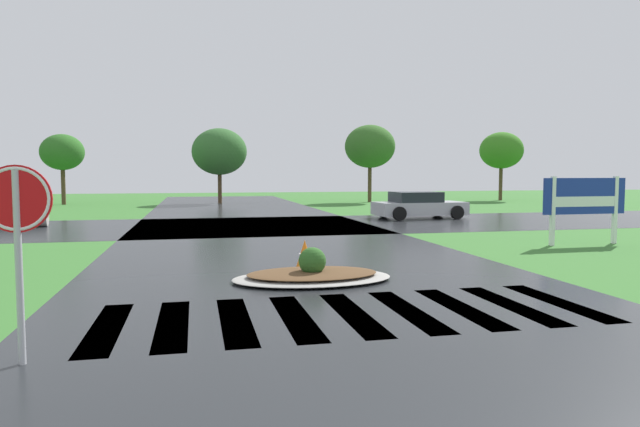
{
  "coord_description": "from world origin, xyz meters",
  "views": [
    {
      "loc": [
        -2.35,
        -2.85,
        2.18
      ],
      "look_at": [
        0.37,
        9.4,
        1.27
      ],
      "focal_mm": 31.58,
      "sensor_mm": 36.0,
      "label": 1
    }
  ],
  "objects_px": {
    "drainage_pipe_stack": "(0,217)",
    "traffic_cone": "(305,256)",
    "stop_sign": "(17,218)",
    "estate_billboard": "(585,199)",
    "car_dark_suv": "(419,206)",
    "median_island": "(312,274)"
  },
  "relations": [
    {
      "from": "car_dark_suv",
      "to": "traffic_cone",
      "type": "relative_size",
      "value": 6.34
    },
    {
      "from": "stop_sign",
      "to": "estate_billboard",
      "type": "height_order",
      "value": "stop_sign"
    },
    {
      "from": "drainage_pipe_stack",
      "to": "traffic_cone",
      "type": "height_order",
      "value": "drainage_pipe_stack"
    },
    {
      "from": "stop_sign",
      "to": "median_island",
      "type": "xyz_separation_m",
      "value": [
        4.24,
        4.18,
        -1.54
      ]
    },
    {
      "from": "median_island",
      "to": "stop_sign",
      "type": "bearing_deg",
      "value": -135.4
    },
    {
      "from": "stop_sign",
      "to": "estate_billboard",
      "type": "relative_size",
      "value": 0.8
    },
    {
      "from": "stop_sign",
      "to": "median_island",
      "type": "bearing_deg",
      "value": 46.15
    },
    {
      "from": "drainage_pipe_stack",
      "to": "car_dark_suv",
      "type": "bearing_deg",
      "value": 2.58
    },
    {
      "from": "median_island",
      "to": "drainage_pipe_stack",
      "type": "relative_size",
      "value": 0.92
    },
    {
      "from": "drainage_pipe_stack",
      "to": "estate_billboard",
      "type": "bearing_deg",
      "value": -26.6
    },
    {
      "from": "car_dark_suv",
      "to": "drainage_pipe_stack",
      "type": "xyz_separation_m",
      "value": [
        -18.06,
        -0.81,
        -0.19
      ]
    },
    {
      "from": "estate_billboard",
      "to": "median_island",
      "type": "xyz_separation_m",
      "value": [
        -9.25,
        -3.87,
        -1.25
      ]
    },
    {
      "from": "stop_sign",
      "to": "car_dark_suv",
      "type": "distance_m",
      "value": 22.26
    },
    {
      "from": "car_dark_suv",
      "to": "drainage_pipe_stack",
      "type": "distance_m",
      "value": 18.08
    },
    {
      "from": "stop_sign",
      "to": "car_dark_suv",
      "type": "relative_size",
      "value": 0.52
    },
    {
      "from": "estate_billboard",
      "to": "drainage_pipe_stack",
      "type": "xyz_separation_m",
      "value": [
        -19.13,
        9.58,
        -0.96
      ]
    },
    {
      "from": "stop_sign",
      "to": "estate_billboard",
      "type": "distance_m",
      "value": 15.71
    },
    {
      "from": "estate_billboard",
      "to": "median_island",
      "type": "distance_m",
      "value": 10.1
    },
    {
      "from": "drainage_pipe_stack",
      "to": "traffic_cone",
      "type": "xyz_separation_m",
      "value": [
        9.94,
        -12.32,
        -0.08
      ]
    },
    {
      "from": "stop_sign",
      "to": "drainage_pipe_stack",
      "type": "bearing_deg",
      "value": 109.3
    },
    {
      "from": "drainage_pipe_stack",
      "to": "traffic_cone",
      "type": "bearing_deg",
      "value": -51.11
    },
    {
      "from": "median_island",
      "to": "drainage_pipe_stack",
      "type": "bearing_deg",
      "value": 126.3
    }
  ]
}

